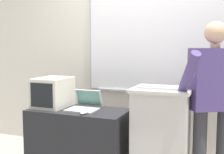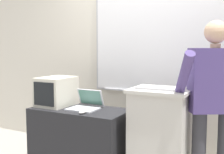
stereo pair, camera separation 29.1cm
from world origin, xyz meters
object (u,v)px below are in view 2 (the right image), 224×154
person_presenter (214,95)px  wireless_keyboard (157,88)px  lectern_podium (160,138)px  laptop (86,104)px  side_desk (80,140)px  computer_mouse_by_laptop (83,112)px  crt_monitor (56,91)px

person_presenter → wireless_keyboard: bearing=168.3°
person_presenter → lectern_podium: bearing=161.7°
laptop → side_desk: bearing=-146.5°
lectern_podium → laptop: size_ratio=2.98×
laptop → lectern_podium: bearing=1.9°
side_desk → person_presenter: person_presenter is taller
lectern_podium → computer_mouse_by_laptop: size_ratio=9.73×
lectern_podium → side_desk: (-0.89, -0.07, -0.14)m
side_desk → wireless_keyboard: (0.87, 0.01, 0.63)m
computer_mouse_by_laptop → crt_monitor: 0.55m
lectern_podium → person_presenter: (0.47, 0.09, 0.44)m
lectern_podium → crt_monitor: 1.28m
side_desk → crt_monitor: bearing=175.8°
lectern_podium → crt_monitor: bearing=-178.0°
person_presenter → computer_mouse_by_laptop: person_presenter is taller
laptop → crt_monitor: (-0.39, -0.02, 0.11)m
crt_monitor → side_desk: bearing=-4.2°
lectern_podium → laptop: lectern_podium is taller
laptop → crt_monitor: bearing=-177.8°
laptop → computer_mouse_by_laptop: (0.10, -0.22, -0.03)m
laptop → computer_mouse_by_laptop: 0.24m
computer_mouse_by_laptop → person_presenter: bearing=15.8°
lectern_podium → wireless_keyboard: wireless_keyboard is taller
lectern_podium → crt_monitor: size_ratio=2.22×
laptop → wireless_keyboard: 0.85m
laptop → wireless_keyboard: (0.81, -0.03, 0.23)m
side_desk → computer_mouse_by_laptop: computer_mouse_by_laptop is taller
person_presenter → laptop: 1.32m
wireless_keyboard → laptop: bearing=177.6°
person_presenter → wireless_keyboard: size_ratio=3.97×
side_desk → wireless_keyboard: bearing=0.3°
computer_mouse_by_laptop → lectern_podium: bearing=18.8°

